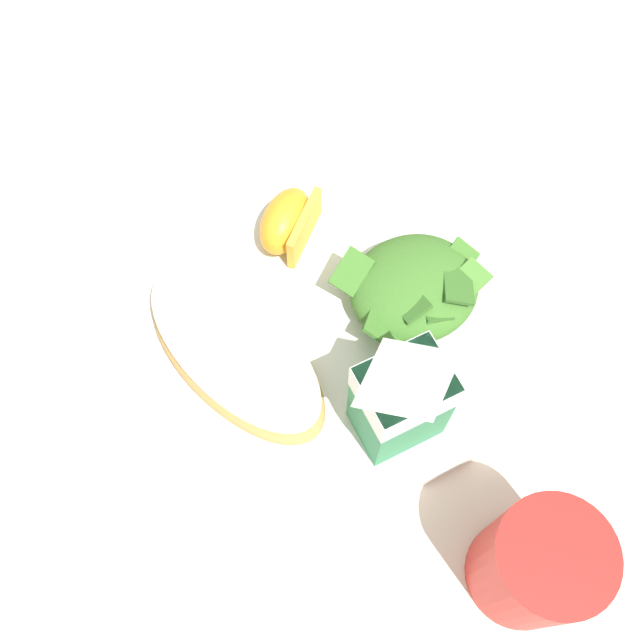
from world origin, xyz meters
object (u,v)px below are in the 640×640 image
(orange_wedge_front, at_px, (288,222))
(drinking_red_cup, at_px, (536,565))
(milk_carton, at_px, (402,396))
(cheesy_pizza_bread, at_px, (234,350))
(green_salad_pile, at_px, (414,288))
(white_plate, at_px, (320,330))
(paper_napkin, at_px, (250,121))

(orange_wedge_front, relative_size, drinking_red_cup, 0.70)
(milk_carton, height_order, drinking_red_cup, milk_carton)
(cheesy_pizza_bread, bearing_deg, drinking_red_cup, 115.98)
(green_salad_pile, height_order, milk_carton, milk_carton)
(cheesy_pizza_bread, xyz_separation_m, green_salad_pile, (-0.14, 0.02, 0.00))
(white_plate, height_order, cheesy_pizza_bread, cheesy_pizza_bread)
(paper_napkin, distance_m, drinking_red_cup, 0.44)
(cheesy_pizza_bread, height_order, milk_carton, milk_carton)
(white_plate, xyz_separation_m, green_salad_pile, (-0.07, 0.01, 0.03))
(drinking_red_cup, bearing_deg, orange_wedge_front, -84.90)
(cheesy_pizza_bread, distance_m, green_salad_pile, 0.14)
(cheesy_pizza_bread, distance_m, milk_carton, 0.13)
(paper_napkin, relative_size, drinking_red_cup, 1.12)
(white_plate, relative_size, orange_wedge_front, 4.07)
(green_salad_pile, relative_size, orange_wedge_front, 1.70)
(paper_napkin, bearing_deg, drinking_red_cup, 90.40)
(green_salad_pile, height_order, orange_wedge_front, green_salad_pile)
(milk_carton, relative_size, paper_napkin, 1.00)
(white_plate, bearing_deg, drinking_red_cup, 100.37)
(orange_wedge_front, xyz_separation_m, drinking_red_cup, (-0.03, 0.30, 0.01))
(white_plate, relative_size, cheesy_pizza_bread, 1.51)
(white_plate, relative_size, green_salad_pile, 2.40)
(paper_napkin, height_order, drinking_red_cup, drinking_red_cup)
(drinking_red_cup, bearing_deg, cheesy_pizza_bread, -64.02)
(cheesy_pizza_bread, distance_m, drinking_red_cup, 0.25)
(cheesy_pizza_bread, xyz_separation_m, paper_napkin, (-0.11, -0.21, -0.03))
(green_salad_pile, bearing_deg, cheesy_pizza_bread, -6.07)
(milk_carton, bearing_deg, paper_napkin, -94.41)
(orange_wedge_front, bearing_deg, cheesy_pizza_bread, 44.57)
(cheesy_pizza_bread, relative_size, milk_carton, 1.69)
(cheesy_pizza_bread, height_order, green_salad_pile, green_salad_pile)
(orange_wedge_front, bearing_deg, milk_carton, 90.07)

